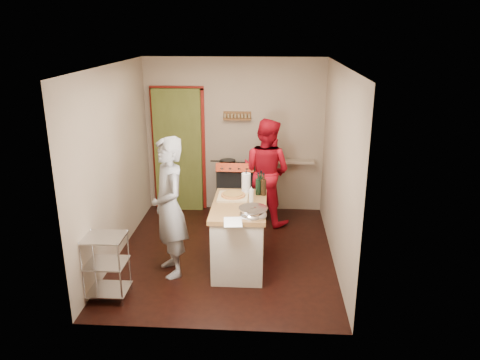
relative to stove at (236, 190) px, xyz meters
name	(u,v)px	position (x,y,z in m)	size (l,w,h in m)	color
floor	(225,253)	(-0.05, -1.42, -0.45)	(3.50, 3.50, 0.00)	black
back_wall	(197,145)	(-0.69, 0.36, 0.68)	(3.00, 0.44, 2.60)	tan
left_wall	(114,164)	(-1.55, -1.42, 0.85)	(0.04, 3.50, 2.60)	tan
right_wall	(338,168)	(1.45, -1.42, 0.85)	(0.04, 3.50, 2.60)	tan
ceiling	(223,65)	(-0.05, -1.42, 2.16)	(3.00, 3.50, 0.02)	white
stove	(236,190)	(0.00, 0.00, 0.00)	(0.60, 0.63, 1.00)	black
wire_shelving	(106,264)	(-1.33, -2.62, -0.01)	(0.48, 0.40, 0.80)	silver
island	(240,233)	(0.18, -1.76, 0.02)	(0.71, 1.34, 1.20)	#BDB0A0
person_stripe	(169,208)	(-0.69, -1.99, 0.45)	(0.66, 0.43, 1.81)	#A0A0A5
person_red	(266,171)	(0.50, -0.22, 0.41)	(0.83, 0.65, 1.71)	#B10B1B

